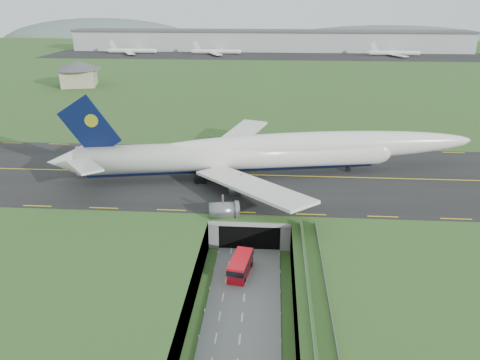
{
  "coord_description": "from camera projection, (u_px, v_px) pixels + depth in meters",
  "views": [
    {
      "loc": [
        3.9,
        -72.25,
        46.71
      ],
      "look_at": [
        -2.68,
        20.0,
        9.92
      ],
      "focal_mm": 35.0,
      "sensor_mm": 36.0,
      "label": 1
    }
  ],
  "objects": [
    {
      "name": "shuttle_tram",
      "position": [
        240.0,
        266.0,
        83.16
      ],
      "size": [
        4.37,
        8.47,
        3.28
      ],
      "rotation": [
        0.0,
        0.0,
        -0.17
      ],
      "color": "red",
      "rests_on": "ground"
    },
    {
      "name": "ground",
      "position": [
        247.0,
        272.0,
        84.49
      ],
      "size": [
        900.0,
        900.0,
        0.0
      ],
      "primitive_type": "plane",
      "color": "#355722",
      "rests_on": "ground"
    },
    {
      "name": "cargo_terminal",
      "position": [
        269.0,
        40.0,
        356.84
      ],
      "size": [
        320.0,
        67.0,
        15.6
      ],
      "color": "#B2B2B2",
      "rests_on": "ground"
    },
    {
      "name": "taxiway",
      "position": [
        255.0,
        175.0,
        112.82
      ],
      "size": [
        800.0,
        44.0,
        0.18
      ],
      "primitive_type": "cube",
      "color": "black",
      "rests_on": "airfield_deck"
    },
    {
      "name": "guideway",
      "position": [
        319.0,
        319.0,
        64.08
      ],
      "size": [
        3.0,
        53.0,
        7.05
      ],
      "color": "#A8A8A3",
      "rests_on": "ground"
    },
    {
      "name": "trench_road",
      "position": [
        244.0,
        296.0,
        77.5
      ],
      "size": [
        12.0,
        75.0,
        0.2
      ],
      "primitive_type": "cube",
      "color": "slate",
      "rests_on": "ground"
    },
    {
      "name": "airfield_deck",
      "position": [
        247.0,
        258.0,
        83.38
      ],
      "size": [
        800.0,
        800.0,
        6.0
      ],
      "primitive_type": "cube",
      "color": "gray",
      "rests_on": "ground"
    },
    {
      "name": "service_building",
      "position": [
        78.0,
        71.0,
        220.12
      ],
      "size": [
        26.63,
        26.63,
        11.98
      ],
      "rotation": [
        0.0,
        0.0,
        0.24
      ],
      "color": "tan",
      "rests_on": "ground"
    },
    {
      "name": "distant_hills",
      "position": [
        333.0,
        47.0,
        480.25
      ],
      "size": [
        700.0,
        91.0,
        60.0
      ],
      "color": "slate",
      "rests_on": "ground"
    },
    {
      "name": "tunnel_portal",
      "position": [
        252.0,
        215.0,
        98.74
      ],
      "size": [
        17.0,
        22.3,
        6.0
      ],
      "color": "gray",
      "rests_on": "ground"
    },
    {
      "name": "jumbo_jet",
      "position": [
        264.0,
        153.0,
        110.77
      ],
      "size": [
        101.33,
        63.2,
        21.28
      ],
      "rotation": [
        0.0,
        0.0,
        0.19
      ],
      "color": "silver",
      "rests_on": "ground"
    }
  ]
}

